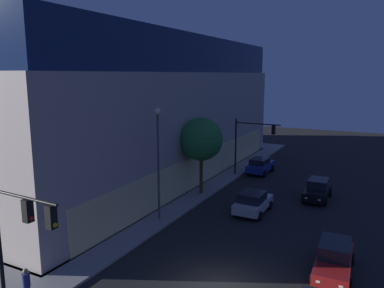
% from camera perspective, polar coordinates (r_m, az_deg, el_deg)
% --- Properties ---
extents(modern_building, '(39.80, 30.55, 14.22)m').
position_cam_1_polar(modern_building, '(44.58, -16.01, 5.51)').
color(modern_building, '#4C4C51').
rests_on(modern_building, ground).
extents(traffic_light_near_corner, '(0.38, 3.77, 6.25)m').
position_cam_1_polar(traffic_light_near_corner, '(16.69, -24.68, -11.77)').
color(traffic_light_near_corner, black).
rests_on(traffic_light_near_corner, sidewalk_corner).
extents(traffic_light_far_corner, '(0.34, 4.79, 5.90)m').
position_cam_1_polar(traffic_light_far_corner, '(39.30, 8.72, 0.92)').
color(traffic_light_far_corner, black).
rests_on(traffic_light_far_corner, sidewalk_corner).
extents(street_lamp_sidewalk, '(0.44, 0.44, 8.12)m').
position_cam_1_polar(street_lamp_sidewalk, '(26.90, -5.14, -1.04)').
color(street_lamp_sidewalk, '#4C4C4C').
rests_on(street_lamp_sidewalk, sidewalk_corner).
extents(sidewalk_tree, '(3.79, 3.79, 6.76)m').
position_cam_1_polar(sidewalk_tree, '(32.91, 1.41, 0.71)').
color(sidewalk_tree, '#52361E').
rests_on(sidewalk_tree, sidewalk_corner).
extents(pedestrian_waiting, '(0.36, 0.36, 1.72)m').
position_cam_1_polar(pedestrian_waiting, '(19.97, -23.74, -18.61)').
color(pedestrian_waiting, '#4C473D').
rests_on(pedestrian_waiting, sidewalk_corner).
extents(car_red, '(4.84, 2.14, 1.65)m').
position_cam_1_polar(car_red, '(22.64, 20.65, -15.78)').
color(car_red, maroon).
rests_on(car_red, ground).
extents(car_silver, '(4.19, 2.23, 1.70)m').
position_cam_1_polar(car_silver, '(29.87, 9.18, -8.66)').
color(car_silver, '#B7BABF').
rests_on(car_silver, ground).
extents(car_black, '(4.36, 2.00, 1.72)m').
position_cam_1_polar(car_black, '(34.33, 18.43, -6.52)').
color(car_black, black).
rests_on(car_black, ground).
extents(car_blue, '(4.45, 2.22, 1.70)m').
position_cam_1_polar(car_blue, '(41.62, 10.27, -3.19)').
color(car_blue, navy).
rests_on(car_blue, ground).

